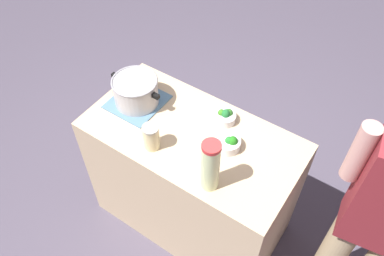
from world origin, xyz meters
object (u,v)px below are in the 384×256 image
object	(u,v)px
cooking_pot	(136,91)
lemonade_pitcher	(210,166)
broccoli_bowl_center	(225,116)
broccoli_bowl_front	(229,143)
person_cook	(380,224)
mason_jar	(151,137)

from	to	relation	value
cooking_pot	lemonade_pitcher	xyz separation A→B (m)	(0.63, -0.23, 0.06)
broccoli_bowl_center	broccoli_bowl_front	bearing A→B (deg)	-53.59
broccoli_bowl_center	person_cook	distance (m)	0.90
person_cook	mason_jar	bearing A→B (deg)	-169.11
cooking_pot	broccoli_bowl_front	size ratio (longest dim) A/B	2.53
lemonade_pitcher	mason_jar	distance (m)	0.38
cooking_pot	person_cook	xyz separation A→B (m)	(1.36, 0.01, -0.09)
broccoli_bowl_center	mason_jar	bearing A→B (deg)	-120.97
broccoli_bowl_front	broccoli_bowl_center	xyz separation A→B (m)	(-0.11, 0.15, -0.00)
broccoli_bowl_center	person_cook	xyz separation A→B (m)	(0.88, -0.15, -0.03)
lemonade_pitcher	mason_jar	size ratio (longest dim) A/B	2.07
lemonade_pitcher	broccoli_bowl_center	xyz separation A→B (m)	(-0.15, 0.39, -0.12)
broccoli_bowl_front	broccoli_bowl_center	bearing A→B (deg)	126.41
broccoli_bowl_center	person_cook	world-z (taller)	person_cook
mason_jar	person_cook	world-z (taller)	person_cook
broccoli_bowl_front	lemonade_pitcher	bearing A→B (deg)	-80.74
lemonade_pitcher	broccoli_bowl_front	world-z (taller)	lemonade_pitcher
cooking_pot	person_cook	distance (m)	1.37
mason_jar	broccoli_bowl_center	world-z (taller)	mason_jar
cooking_pot	broccoli_bowl_center	size ratio (longest dim) A/B	2.73
broccoli_bowl_front	person_cook	xyz separation A→B (m)	(0.77, 0.00, -0.03)
cooking_pot	broccoli_bowl_center	xyz separation A→B (m)	(0.48, 0.16, -0.06)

